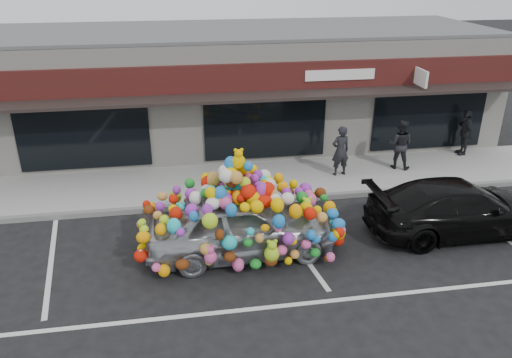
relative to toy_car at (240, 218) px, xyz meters
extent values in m
plane|color=black|center=(-1.38, 0.06, -0.97)|extent=(90.00, 90.00, 0.00)
cube|color=silver|center=(-1.38, 8.56, 1.13)|extent=(24.00, 6.00, 4.20)
cube|color=#59595B|center=(-1.38, 8.56, 3.28)|extent=(24.00, 6.00, 0.12)
cube|color=#3E1611|center=(-1.38, 5.48, 2.18)|extent=(24.00, 0.18, 0.90)
cube|color=black|center=(-1.38, 4.96, 1.68)|extent=(24.00, 1.20, 0.10)
cube|color=white|center=(6.82, 5.01, 2.08)|extent=(0.08, 0.95, 0.55)
cube|color=white|center=(4.12, 5.36, 2.18)|extent=(2.40, 0.04, 0.35)
cube|color=black|center=(-4.38, 5.53, 0.48)|extent=(4.20, 0.12, 2.30)
cube|color=black|center=(1.62, 5.53, 0.48)|extent=(4.20, 0.12, 2.30)
cube|color=black|center=(7.62, 5.53, 0.48)|extent=(4.20, 0.12, 2.30)
cube|color=#9A9A94|center=(-1.38, 4.06, -0.90)|extent=(26.00, 3.00, 0.15)
cube|color=slate|center=(-1.38, 2.56, -0.90)|extent=(26.00, 0.18, 0.16)
cube|color=silver|center=(-4.58, 0.26, -0.97)|extent=(0.73, 4.37, 0.01)
cube|color=silver|center=(1.42, 0.26, -0.97)|extent=(0.73, 4.37, 0.01)
cube|color=silver|center=(6.82, 0.26, -0.97)|extent=(0.73, 4.37, 0.01)
cube|color=silver|center=(0.62, -2.24, -0.97)|extent=(14.00, 0.12, 0.01)
imported|color=gray|center=(0.00, 0.00, -0.18)|extent=(2.03, 4.69, 1.57)
ellipsoid|color=#FF1910|center=(0.00, 0.00, 1.19)|extent=(1.47, 1.99, 1.18)
sphere|color=#FFDE00|center=(1.62, -0.15, 0.16)|extent=(0.34, 0.34, 0.34)
sphere|color=#2588E8|center=(0.60, -1.01, -0.42)|extent=(0.36, 0.36, 0.36)
sphere|color=green|center=(-0.80, 1.00, -0.37)|extent=(0.30, 0.30, 0.30)
sphere|color=#DB5DB7|center=(0.00, 0.00, 1.73)|extent=(0.32, 0.32, 0.32)
sphere|color=orange|center=(-1.39, 0.10, 0.17)|extent=(0.30, 0.30, 0.30)
imported|color=black|center=(5.83, 0.09, -0.26)|extent=(2.05, 4.92, 1.42)
imported|color=black|center=(3.82, 3.95, 0.01)|extent=(0.65, 0.47, 1.67)
imported|color=black|center=(5.98, 4.21, 0.02)|extent=(1.03, 0.97, 1.69)
imported|color=black|center=(8.85, 5.06, 0.00)|extent=(1.01, 0.52, 1.64)
camera|label=1|loc=(-1.33, -10.56, 5.78)|focal=35.00mm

